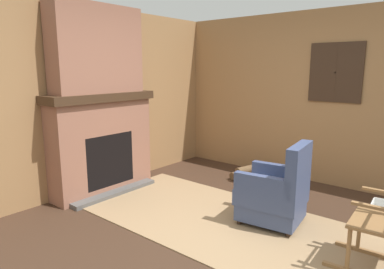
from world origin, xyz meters
TOP-DOWN VIEW (x-y plane):
  - ground_plane at (0.00, 0.00)m, footprint 14.00×14.00m
  - wood_panel_wall_left at (-2.35, 0.00)m, footprint 0.06×5.24m
  - wood_panel_wall_back at (0.01, 2.35)m, footprint 5.24×0.09m
  - fireplace_hearth at (-2.12, 0.00)m, footprint 0.59×1.57m
  - chimney_breast at (-2.13, 0.00)m, footprint 0.33×1.29m
  - area_rug at (-0.23, 0.25)m, footprint 3.61×1.66m
  - armchair at (0.23, 0.58)m, footprint 0.76×0.68m
  - firewood_stack at (-0.79, 1.72)m, footprint 0.48×0.52m
  - oil_lamp_vase at (-2.17, -0.47)m, footprint 0.11×0.11m
  - storage_case at (-2.17, 0.45)m, footprint 0.13×0.27m
  - decorative_plate_on_mantel at (-2.19, -0.11)m, footprint 0.06×0.23m

SIDE VIEW (x-z plane):
  - ground_plane at x=0.00m, z-range 0.00..0.00m
  - area_rug at x=-0.23m, z-range 0.00..0.01m
  - firewood_stack at x=-0.79m, z-range -0.03..0.20m
  - armchair at x=0.23m, z-range -0.12..0.82m
  - fireplace_hearth at x=-2.12m, z-range -0.01..1.39m
  - wood_panel_wall_left at x=-2.35m, z-range 0.00..2.56m
  - wood_panel_wall_back at x=0.01m, z-range 0.01..2.57m
  - storage_case at x=-2.17m, z-range 1.39..1.51m
  - oil_lamp_vase at x=-2.17m, z-range 1.35..1.66m
  - decorative_plate_on_mantel at x=-2.19m, z-range 1.39..1.62m
  - chimney_breast at x=-2.13m, z-range 1.39..2.54m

